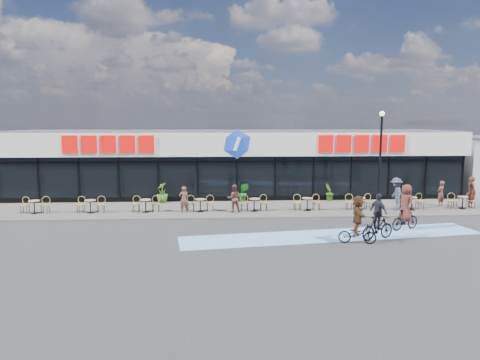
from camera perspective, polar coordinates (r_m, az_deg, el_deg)
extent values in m
plane|color=#28282B|center=(20.96, 0.49, -6.49)|extent=(120.00, 120.00, 0.00)
cube|color=#58524E|center=(25.33, -0.14, -3.91)|extent=(44.00, 5.00, 0.10)
cube|color=#6C9BCD|center=(20.17, 12.28, -7.21)|extent=(14.17, 4.13, 0.01)
cube|color=black|center=(30.53, -0.68, 0.82)|extent=(30.00, 6.00, 3.00)
cube|color=white|center=(30.19, -0.67, 5.03)|extent=(30.60, 6.30, 1.50)
cube|color=#47474C|center=(30.32, -0.69, 6.55)|extent=(30.60, 6.30, 0.10)
cube|color=navy|center=(27.35, -0.41, 3.29)|extent=(30.60, 0.08, 0.18)
cube|color=black|center=(27.40, -0.41, 2.46)|extent=(30.00, 0.06, 0.08)
cube|color=black|center=(27.73, -0.41, -2.59)|extent=(30.00, 0.10, 0.40)
cube|color=red|center=(27.84, -17.12, 4.58)|extent=(5.63, 0.18, 1.10)
cube|color=red|center=(28.57, 15.91, 4.69)|extent=(5.63, 0.18, 1.10)
ellipsoid|color=blue|center=(27.05, -0.39, 4.84)|extent=(1.90, 0.24, 1.90)
cylinder|color=black|center=(29.70, -25.27, -0.10)|extent=(0.10, 0.10, 3.00)
cylinder|color=black|center=(28.84, -20.67, -0.07)|extent=(0.10, 0.10, 3.00)
cylinder|color=black|center=(28.19, -15.82, -0.03)|extent=(0.10, 0.10, 3.00)
cylinder|color=black|center=(27.74, -10.78, 0.00)|extent=(0.10, 0.10, 3.00)
cylinder|color=black|center=(27.52, -5.62, 0.04)|extent=(0.10, 0.10, 3.00)
cylinder|color=black|center=(27.52, -0.41, 0.08)|extent=(0.10, 0.10, 3.00)
cylinder|color=black|center=(27.75, 4.75, 0.11)|extent=(0.10, 0.10, 3.00)
cylinder|color=black|center=(28.20, 9.79, 0.15)|extent=(0.10, 0.10, 3.00)
cylinder|color=black|center=(28.86, 14.64, 0.18)|extent=(0.10, 0.10, 3.00)
cylinder|color=black|center=(29.72, 19.23, 0.21)|extent=(0.10, 0.10, 3.00)
cylinder|color=black|center=(30.75, 23.54, 0.23)|extent=(0.10, 0.10, 3.00)
cylinder|color=black|center=(31.95, 27.56, 0.26)|extent=(0.10, 0.10, 3.00)
cylinder|color=black|center=(24.35, 18.15, 1.80)|extent=(0.12, 0.12, 5.40)
sphere|color=#FFF2CC|center=(24.25, 18.42, 8.39)|extent=(0.28, 0.28, 0.28)
cylinder|color=tan|center=(26.36, -25.78, -2.52)|extent=(0.60, 0.60, 0.04)
cylinder|color=black|center=(26.42, -25.74, -3.26)|extent=(0.06, 0.06, 0.70)
cylinder|color=black|center=(26.48, -25.69, -4.03)|extent=(0.40, 0.40, 0.02)
cylinder|color=tan|center=(25.33, -19.36, -2.57)|extent=(0.60, 0.60, 0.04)
cylinder|color=black|center=(25.39, -19.32, -3.35)|extent=(0.06, 0.06, 0.70)
cylinder|color=black|center=(25.46, -19.29, -4.14)|extent=(0.40, 0.40, 0.02)
cylinder|color=tan|center=(24.65, -12.48, -2.59)|extent=(0.60, 0.60, 0.04)
cylinder|color=black|center=(24.71, -12.46, -3.39)|extent=(0.06, 0.06, 0.70)
cylinder|color=black|center=(24.78, -12.44, -4.20)|extent=(0.40, 0.40, 0.02)
cylinder|color=tan|center=(24.33, -5.33, -2.57)|extent=(0.60, 0.60, 0.04)
cylinder|color=black|center=(24.40, -5.32, -3.38)|extent=(0.06, 0.06, 0.70)
cylinder|color=black|center=(24.47, -5.31, -4.21)|extent=(0.40, 0.40, 0.02)
cylinder|color=tan|center=(24.41, 1.90, -2.51)|extent=(0.60, 0.60, 0.04)
cylinder|color=black|center=(24.47, 1.90, -3.32)|extent=(0.06, 0.06, 0.70)
cylinder|color=black|center=(24.54, 1.90, -4.14)|extent=(0.40, 0.40, 0.02)
cylinder|color=tan|center=(24.86, 8.98, -2.41)|extent=(0.60, 0.60, 0.04)
cylinder|color=black|center=(24.92, 8.96, -3.21)|extent=(0.06, 0.06, 0.70)
cylinder|color=black|center=(24.99, 8.94, -4.02)|extent=(0.40, 0.40, 0.02)
cylinder|color=tan|center=(25.68, 15.70, -2.29)|extent=(0.60, 0.60, 0.04)
cylinder|color=black|center=(25.74, 15.67, -3.06)|extent=(0.06, 0.06, 0.70)
cylinder|color=black|center=(25.80, 15.64, -3.84)|extent=(0.40, 0.40, 0.02)
cylinder|color=tan|center=(26.82, 21.92, -2.14)|extent=(0.60, 0.60, 0.04)
cylinder|color=black|center=(26.88, 21.89, -2.88)|extent=(0.06, 0.06, 0.70)
cylinder|color=black|center=(26.94, 21.85, -3.63)|extent=(0.40, 0.40, 0.02)
cylinder|color=tan|center=(28.25, 27.58, -1.99)|extent=(0.60, 0.60, 0.04)
cylinder|color=black|center=(28.31, 27.54, -2.69)|extent=(0.06, 0.06, 0.70)
cylinder|color=black|center=(28.37, 27.49, -3.41)|extent=(0.40, 0.40, 0.02)
imported|color=#365B1A|center=(27.56, -10.34, -1.64)|extent=(0.89, 0.89, 1.28)
imported|color=#1A5B1B|center=(27.26, 0.46, -1.68)|extent=(0.80, 0.72, 1.22)
imported|color=#31651D|center=(28.20, 11.85, -1.60)|extent=(0.73, 0.79, 1.15)
imported|color=brown|center=(24.25, -7.50, -2.58)|extent=(0.61, 0.47, 1.49)
imported|color=#4C2F27|center=(24.15, -0.82, -2.45)|extent=(0.82, 0.67, 1.58)
imported|color=#2F3749|center=(26.30, 20.09, -1.74)|extent=(0.87, 1.31, 1.89)
imported|color=#4A211A|center=(28.84, 28.48, -1.43)|extent=(0.47, 0.70, 1.87)
imported|color=#4D2D27|center=(28.63, 25.19, -1.63)|extent=(0.67, 0.62, 1.54)
imported|color=black|center=(19.85, 17.88, -6.09)|extent=(1.81, 1.17, 1.06)
imported|color=black|center=(19.69, 17.97, -4.05)|extent=(0.74, 1.02, 1.60)
imported|color=black|center=(22.08, 21.16, -4.94)|extent=(1.73, 1.11, 1.01)
imported|color=#4D241B|center=(21.92, 21.27, -2.83)|extent=(0.86, 1.01, 1.76)
imported|color=black|center=(19.00, 15.36, -6.95)|extent=(1.67, 0.88, 0.83)
imported|color=#3F2916|center=(18.81, 15.45, -4.44)|extent=(0.80, 1.58, 1.63)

